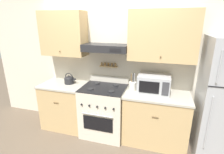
# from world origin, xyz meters

# --- Properties ---
(ground_plane) EXTENTS (16.00, 16.00, 0.00)m
(ground_plane) POSITION_xyz_m (0.00, 0.00, 0.00)
(ground_plane) COLOR brown
(wall_back) EXTENTS (5.20, 0.46, 2.55)m
(wall_back) POSITION_xyz_m (0.05, 0.59, 1.46)
(wall_back) COLOR beige
(wall_back) RESTS_ON ground_plane
(counter_left) EXTENTS (0.86, 0.63, 0.91)m
(counter_left) POSITION_xyz_m (-0.82, 0.32, 0.45)
(counter_left) COLOR tan
(counter_left) RESTS_ON ground_plane
(counter_right) EXTENTS (1.08, 0.63, 0.91)m
(counter_right) POSITION_xyz_m (0.93, 0.32, 0.45)
(counter_right) COLOR tan
(counter_right) RESTS_ON ground_plane
(stove_range) EXTENTS (0.78, 0.69, 1.06)m
(stove_range) POSITION_xyz_m (-0.00, 0.29, 0.47)
(stove_range) COLOR beige
(stove_range) RESTS_ON ground_plane
(tea_kettle) EXTENTS (0.24, 0.19, 0.21)m
(tea_kettle) POSITION_xyz_m (-0.73, 0.38, 0.98)
(tea_kettle) COLOR #232326
(tea_kettle) RESTS_ON counter_left
(microwave) EXTENTS (0.53, 0.38, 0.30)m
(microwave) POSITION_xyz_m (0.86, 0.40, 1.06)
(microwave) COLOR #ADAFB5
(microwave) RESTS_ON counter_right
(utensil_crock) EXTENTS (0.13, 0.13, 0.31)m
(utensil_crock) POSITION_xyz_m (0.50, 0.38, 0.99)
(utensil_crock) COLOR silver
(utensil_crock) RESTS_ON counter_right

